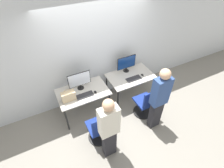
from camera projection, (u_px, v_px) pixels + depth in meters
ground_plane at (115, 113)px, 4.50m from camera, size 20.00×20.00×0.00m
wall_back at (98, 49)px, 4.16m from camera, size 12.00×0.05×2.80m
desk_left at (83, 94)px, 4.10m from camera, size 1.17×0.75×0.72m
monitor_left at (79, 80)px, 3.98m from camera, size 0.53×0.16×0.45m
keyboard_left at (85, 95)px, 3.95m from camera, size 0.39×0.16×0.02m
mouse_left at (95, 92)px, 4.02m from camera, size 0.06×0.09×0.03m
office_chair_left at (99, 129)px, 3.70m from camera, size 0.48×0.48×0.89m
person_left at (109, 128)px, 3.15m from camera, size 0.36×0.21×1.58m
desk_right at (130, 78)px, 4.55m from camera, size 1.17×0.75×0.72m
monitor_right at (126, 63)px, 4.49m from camera, size 0.53×0.16×0.45m
keyboard_right at (134, 79)px, 4.39m from camera, size 0.39×0.16×0.02m
mouse_right at (142, 75)px, 4.50m from camera, size 0.06×0.09×0.03m
office_chair_right at (145, 104)px, 4.24m from camera, size 0.48×0.48×0.89m
person_right at (159, 98)px, 3.64m from camera, size 0.36×0.22×1.65m
handbag at (68, 96)px, 3.78m from camera, size 0.30×0.18×0.25m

